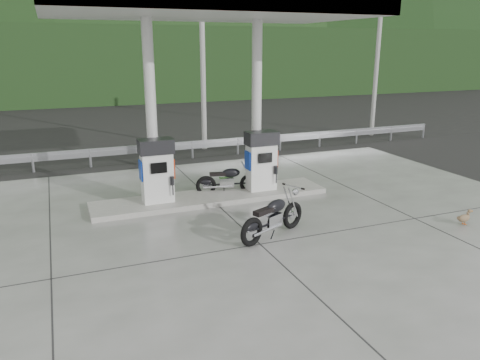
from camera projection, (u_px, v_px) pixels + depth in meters
name	position (u px, v px, depth m)	size (l,w,h in m)	color
ground	(244.00, 230.00, 11.69)	(160.00, 160.00, 0.00)	black
forecourt_apron	(244.00, 229.00, 11.68)	(18.00, 14.00, 0.02)	slate
pump_island	(212.00, 197.00, 13.89)	(7.00, 1.40, 0.15)	gray
gas_pump_left	(157.00, 171.00, 13.05)	(0.95, 0.55, 1.80)	white
gas_pump_right	(261.00, 161.00, 14.19)	(0.95, 0.55, 1.80)	white
canopy_column_left	(151.00, 112.00, 12.96)	(0.30, 0.30, 5.00)	silver
canopy_column_right	(257.00, 106.00, 14.11)	(0.30, 0.30, 5.00)	silver
canopy_roof	(209.00, 9.00, 12.43)	(8.50, 5.00, 0.40)	white
guardrail	(168.00, 143.00, 18.63)	(26.00, 0.16, 1.42)	gray
road	(151.00, 144.00, 21.95)	(60.00, 7.00, 0.01)	black
utility_pole_b	(203.00, 56.00, 19.77)	(0.22, 0.22, 8.00)	#989792
utility_pole_c	(377.00, 55.00, 22.99)	(0.22, 0.22, 8.00)	#989792
tree_band	(103.00, 64.00, 37.63)	(80.00, 6.00, 6.00)	black
forested_hills	(81.00, 79.00, 65.22)	(100.00, 40.00, 140.00)	black
motorcycle_left	(273.00, 217.00, 11.11)	(2.05, 0.65, 0.97)	black
motorcycle_right	(228.00, 180.00, 14.35)	(1.84, 0.58, 0.87)	black
duck	(464.00, 218.00, 11.94)	(0.45, 0.13, 0.33)	brown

